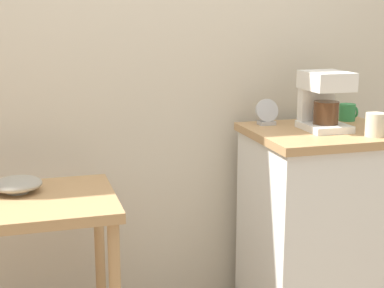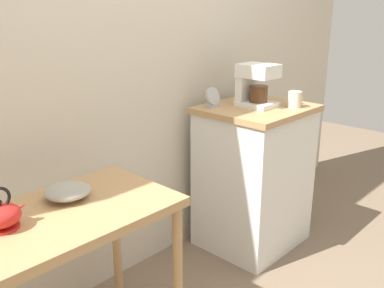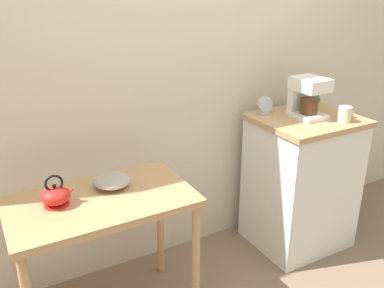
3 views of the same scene
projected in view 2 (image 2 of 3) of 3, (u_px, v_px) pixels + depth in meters
name	position (u px, v px, depth m)	size (l,w,h in m)	color
back_wall	(140.00, 30.00, 2.35)	(4.40, 0.10, 2.80)	beige
wooden_table	(62.00, 236.00, 1.69)	(0.91, 0.53, 0.76)	tan
kitchen_counter	(254.00, 176.00, 2.78)	(0.65, 0.57, 0.94)	white
bowl_stoneware	(67.00, 191.00, 1.78)	(0.19, 0.19, 0.06)	#9E998C
teakettle	(2.00, 215.00, 1.53)	(0.17, 0.14, 0.16)	red
coffee_maker	(255.00, 83.00, 2.60)	(0.18, 0.22, 0.26)	white
mug_small_cream	(295.00, 99.00, 2.60)	(0.09, 0.08, 0.10)	beige
mug_tall_green	(254.00, 91.00, 2.89)	(0.08, 0.08, 0.08)	#338C4C
table_clock	(213.00, 98.00, 2.60)	(0.11, 0.05, 0.12)	#B2B5BA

